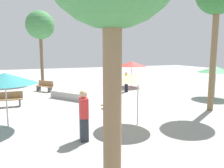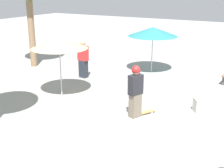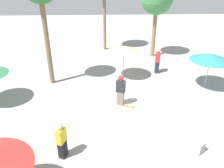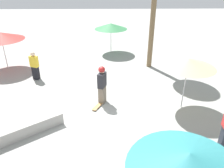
# 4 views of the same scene
# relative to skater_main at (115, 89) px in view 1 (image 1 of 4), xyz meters

# --- Properties ---
(ground_plane) EXTENTS (60.00, 60.00, 0.00)m
(ground_plane) POSITION_rel_skater_main_xyz_m (-0.42, 0.98, -0.97)
(ground_plane) COLOR #9E9E99
(skater_main) EXTENTS (0.54, 0.42, 1.80)m
(skater_main) POSITION_rel_skater_main_xyz_m (0.00, 0.00, 0.00)
(skater_main) COLOR #726656
(skater_main) RESTS_ON ground_plane
(skateboard) EXTENTS (0.80, 0.55, 0.07)m
(skateboard) POSITION_rel_skater_main_xyz_m (-0.38, 0.20, -0.91)
(skateboard) COLOR #B7844C
(skateboard) RESTS_ON ground_plane
(concrete_ledge) EXTENTS (1.95, 2.51, 0.48)m
(concrete_ledge) POSITION_rel_skater_main_xyz_m (-2.23, 2.76, -0.73)
(concrete_ledge) COLOR #A8A39E
(concrete_ledge) RESTS_ON ground_plane
(bench_near) EXTENTS (1.32, 1.54, 0.85)m
(bench_near) POSITION_rel_skater_main_xyz_m (-3.33, 6.40, -0.54)
(bench_near) COLOR #47474C
(bench_near) RESTS_ON ground_plane
(bench_far) EXTENTS (1.62, 0.53, 0.85)m
(bench_far) POSITION_rel_skater_main_xyz_m (-5.77, 2.10, -0.54)
(bench_far) COLOR #47474C
(bench_far) RESTS_ON ground_plane
(shade_umbrella_tan) EXTENTS (2.23, 2.23, 2.29)m
(shade_umbrella_tan) POSITION_rel_skater_main_xyz_m (-0.46, -3.54, 1.14)
(shade_umbrella_tan) COLOR #B7B7BC
(shade_umbrella_tan) RESTS_ON ground_plane
(shade_umbrella_teal) EXTENTS (2.48, 2.48, 2.30)m
(shade_umbrella_teal) POSITION_rel_skater_main_xyz_m (-5.59, -1.81, 1.10)
(shade_umbrella_teal) COLOR #B7B7BC
(shade_umbrella_teal) RESTS_ON ground_plane
(shade_umbrella_red) EXTENTS (2.69, 2.69, 2.27)m
(shade_umbrella_red) POSITION_rel_skater_main_xyz_m (4.23, 6.04, 1.08)
(shade_umbrella_red) COLOR #B7B7BC
(shade_umbrella_red) RESTS_ON ground_plane
(shade_umbrella_green) EXTENTS (2.38, 2.38, 2.15)m
(shade_umbrella_green) POSITION_rel_skater_main_xyz_m (7.24, -0.53, 0.98)
(shade_umbrella_green) COLOR #B7B7BC
(shade_umbrella_green) RESTS_ON ground_plane
(palm_tree_right) EXTENTS (2.77, 2.77, 7.12)m
(palm_tree_right) POSITION_rel_skater_main_xyz_m (-3.04, 11.52, 4.69)
(palm_tree_right) COLOR brown
(palm_tree_right) RESTS_ON ground_plane
(bystander_watching) EXTENTS (0.33, 0.53, 1.82)m
(bystander_watching) POSITION_rel_skater_main_xyz_m (-3.01, -4.26, -0.06)
(bystander_watching) COLOR #282D38
(bystander_watching) RESTS_ON ground_plane
(bystander_far) EXTENTS (0.40, 0.50, 1.61)m
(bystander_far) POSITION_rel_skater_main_xyz_m (2.60, 3.77, -0.17)
(bystander_far) COLOR black
(bystander_far) RESTS_ON ground_plane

